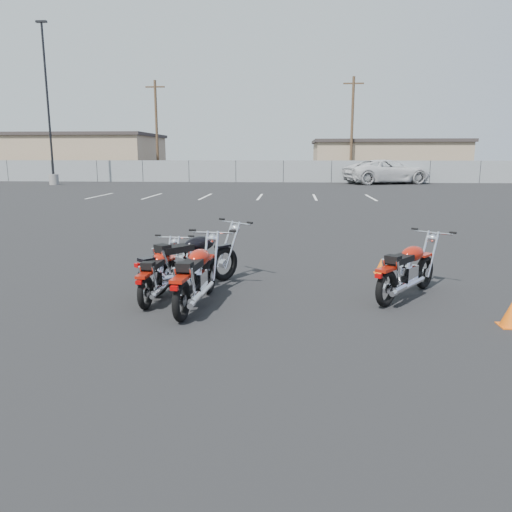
# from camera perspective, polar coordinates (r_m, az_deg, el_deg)

# --- Properties ---
(ground) EXTENTS (120.00, 120.00, 0.00)m
(ground) POSITION_cam_1_polar(r_m,az_deg,el_deg) (7.69, -1.82, -5.62)
(ground) COLOR black
(ground) RESTS_ON ground
(motorcycle_front_red) EXTENTS (0.70, 1.82, 0.89)m
(motorcycle_front_red) POSITION_cam_1_polar(r_m,az_deg,el_deg) (8.11, -10.98, -1.95)
(motorcycle_front_red) COLOR black
(motorcycle_front_red) RESTS_ON ground
(motorcycle_second_black) EXTENTS (1.75, 1.98, 1.09)m
(motorcycle_second_black) POSITION_cam_1_polar(r_m,az_deg,el_deg) (8.56, -7.43, -0.50)
(motorcycle_second_black) COLOR black
(motorcycle_second_black) RESTS_ON ground
(motorcycle_third_red) EXTENTS (0.82, 2.11, 1.03)m
(motorcycle_third_red) POSITION_cam_1_polar(r_m,az_deg,el_deg) (7.56, -6.80, -2.30)
(motorcycle_third_red) COLOR black
(motorcycle_third_red) RESTS_ON ground
(motorcycle_rear_red) EXTENTS (1.55, 1.84, 1.00)m
(motorcycle_rear_red) POSITION_cam_1_polar(r_m,az_deg,el_deg) (8.34, 16.92, -1.54)
(motorcycle_rear_red) COLOR black
(motorcycle_rear_red) RESTS_ON ground
(training_cone_near) EXTENTS (0.25, 0.25, 0.30)m
(training_cone_near) POSITION_cam_1_polar(r_m,az_deg,el_deg) (9.95, 14.12, -1.12)
(training_cone_near) COLOR #E3580B
(training_cone_near) RESTS_ON ground
(training_cone_far) EXTENTS (0.30, 0.30, 0.35)m
(training_cone_far) POSITION_cam_1_polar(r_m,az_deg,el_deg) (7.54, 27.16, -5.89)
(training_cone_far) COLOR #E3580B
(training_cone_far) RESTS_ON ground
(light_pole_west) EXTENTS (0.80, 0.70, 11.80)m
(light_pole_west) POSITION_cam_1_polar(r_m,az_deg,el_deg) (41.75, -22.39, 11.93)
(light_pole_west) COLOR gray
(light_pole_west) RESTS_ON ground
(chainlink_fence) EXTENTS (80.06, 0.06, 1.80)m
(chainlink_fence) POSITION_cam_1_polar(r_m,az_deg,el_deg) (42.34, 3.15, 9.63)
(chainlink_fence) COLOR gray
(chainlink_fence) RESTS_ON ground
(tan_building_west) EXTENTS (18.40, 10.40, 4.30)m
(tan_building_west) POSITION_cam_1_polar(r_m,az_deg,el_deg) (54.32, -21.02, 10.64)
(tan_building_west) COLOR tan
(tan_building_west) RESTS_ON ground
(tan_building_east) EXTENTS (14.40, 9.40, 3.70)m
(tan_building_east) POSITION_cam_1_polar(r_m,az_deg,el_deg) (52.13, 14.60, 10.69)
(tan_building_east) COLOR tan
(tan_building_east) RESTS_ON ground
(utility_pole_b) EXTENTS (1.80, 0.24, 9.00)m
(utility_pole_b) POSITION_cam_1_polar(r_m,az_deg,el_deg) (49.06, -11.29, 14.11)
(utility_pole_b) COLOR #422F1E
(utility_pole_b) RESTS_ON ground
(utility_pole_c) EXTENTS (1.80, 0.24, 9.00)m
(utility_pole_c) POSITION_cam_1_polar(r_m,az_deg,el_deg) (46.67, 10.92, 14.27)
(utility_pole_c) COLOR #422F1E
(utility_pole_c) RESTS_ON ground
(parking_line_stripes) EXTENTS (15.12, 4.00, 0.01)m
(parking_line_stripes) POSITION_cam_1_polar(r_m,az_deg,el_deg) (27.60, -2.69, 6.79)
(parking_line_stripes) COLOR silver
(parking_line_stripes) RESTS_ON ground
(white_van) EXTENTS (5.45, 8.48, 3.00)m
(white_van) POSITION_cam_1_polar(r_m,az_deg,el_deg) (41.42, 14.81, 10.06)
(white_van) COLOR silver
(white_van) RESTS_ON ground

